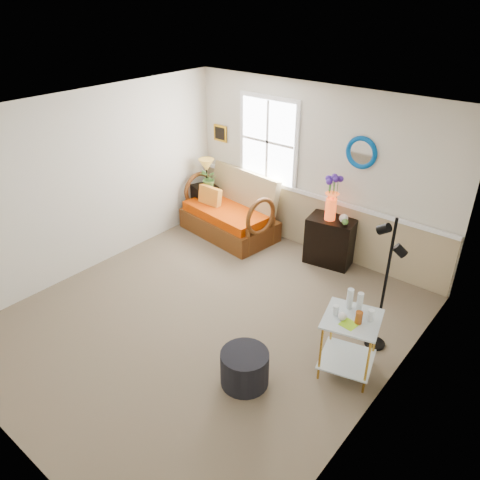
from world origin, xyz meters
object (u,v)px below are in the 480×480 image
Objects in this scene: lamp_stand at (205,203)px; side_table at (349,345)px; loveseat at (229,206)px; floor_lamp at (385,286)px; cabinet at (330,241)px; ottoman at (245,368)px.

side_table is at bearing -25.23° from lamp_stand.
loveseat is 3.39m from floor_lamp.
loveseat is 0.72m from lamp_stand.
cabinet is 1.98m from floor_lamp.
side_table is (1.33, -1.93, -0.00)m from cabinet.
floor_lamp reaches higher than side_table.
lamp_stand is at bearing 176.09° from loveseat.
lamp_stand is 0.91× the size of side_table.
lamp_stand is 1.28× the size of ottoman.
floor_lamp is at bearing -17.01° from lamp_stand.
cabinet is 1.42× the size of ottoman.
floor_lamp is (1.40, -1.32, 0.47)m from cabinet.
lamp_stand is at bearing 139.09° from ottoman.
ottoman is at bearing -131.79° from side_table.
ottoman is (2.38, -2.51, -0.32)m from loveseat.
side_table is at bearing 48.21° from ottoman.
floor_lamp is 1.80m from ottoman.
floor_lamp reaches higher than lamp_stand.
lamp_stand is 0.40× the size of floor_lamp.
side_table is (3.82, -1.80, 0.03)m from lamp_stand.
loveseat is 3.09× the size of ottoman.
ottoman is (3.06, -2.65, -0.13)m from lamp_stand.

